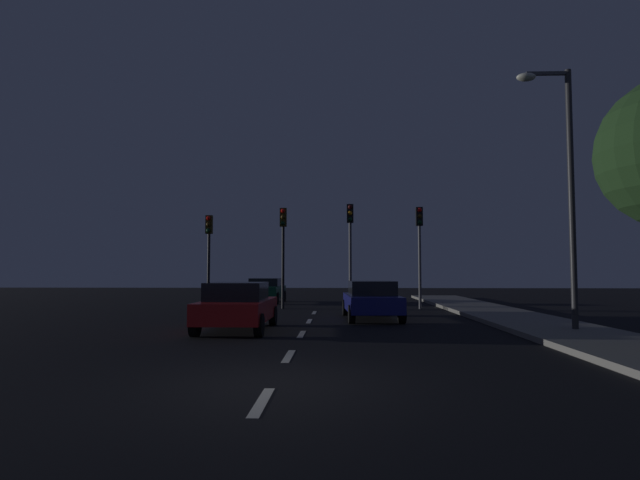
# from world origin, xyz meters

# --- Properties ---
(ground_plane) EXTENTS (80.00, 80.00, 0.00)m
(ground_plane) POSITION_xyz_m (0.00, 7.00, 0.00)
(ground_plane) COLOR black
(sidewalk_curb_right) EXTENTS (3.00, 40.00, 0.15)m
(sidewalk_curb_right) POSITION_xyz_m (7.50, 7.00, 0.07)
(sidewalk_curb_right) COLOR gray
(sidewalk_curb_right) RESTS_ON ground_plane
(lane_stripe_nearest) EXTENTS (0.16, 1.60, 0.01)m
(lane_stripe_nearest) POSITION_xyz_m (0.00, -1.20, 0.00)
(lane_stripe_nearest) COLOR silver
(lane_stripe_nearest) RESTS_ON ground_plane
(lane_stripe_second) EXTENTS (0.16, 1.60, 0.01)m
(lane_stripe_second) POSITION_xyz_m (0.00, 2.60, 0.00)
(lane_stripe_second) COLOR silver
(lane_stripe_second) RESTS_ON ground_plane
(lane_stripe_third) EXTENTS (0.16, 1.60, 0.01)m
(lane_stripe_third) POSITION_xyz_m (0.00, 6.40, 0.00)
(lane_stripe_third) COLOR silver
(lane_stripe_third) RESTS_ON ground_plane
(lane_stripe_fourth) EXTENTS (0.16, 1.60, 0.01)m
(lane_stripe_fourth) POSITION_xyz_m (0.00, 10.20, 0.00)
(lane_stripe_fourth) COLOR silver
(lane_stripe_fourth) RESTS_ON ground_plane
(lane_stripe_fifth) EXTENTS (0.16, 1.60, 0.01)m
(lane_stripe_fifth) POSITION_xyz_m (0.00, 14.00, 0.00)
(lane_stripe_fifth) COLOR silver
(lane_stripe_fifth) RESTS_ON ground_plane
(traffic_signal_far_left) EXTENTS (0.32, 0.38, 4.50)m
(traffic_signal_far_left) POSITION_xyz_m (-5.23, 16.36, 3.18)
(traffic_signal_far_left) COLOR black
(traffic_signal_far_left) RESTS_ON ground_plane
(traffic_signal_center_left) EXTENTS (0.32, 0.38, 4.84)m
(traffic_signal_center_left) POSITION_xyz_m (-1.62, 16.36, 3.40)
(traffic_signal_center_left) COLOR black
(traffic_signal_center_left) RESTS_ON ground_plane
(traffic_signal_center_right) EXTENTS (0.32, 0.38, 5.02)m
(traffic_signal_center_right) POSITION_xyz_m (1.62, 16.36, 3.51)
(traffic_signal_center_right) COLOR #4C4C51
(traffic_signal_center_right) RESTS_ON ground_plane
(traffic_signal_far_right) EXTENTS (0.32, 0.38, 4.86)m
(traffic_signal_far_right) POSITION_xyz_m (4.93, 16.36, 3.41)
(traffic_signal_far_right) COLOR #4C4C51
(traffic_signal_far_right) RESTS_ON ground_plane
(car_stopped_ahead) EXTENTS (2.14, 4.45, 1.43)m
(car_stopped_ahead) POSITION_xyz_m (2.28, 11.02, 0.73)
(car_stopped_ahead) COLOR navy
(car_stopped_ahead) RESTS_ON ground_plane
(car_adjacent_lane) EXTENTS (1.99, 4.16, 1.45)m
(car_adjacent_lane) POSITION_xyz_m (-1.99, 7.17, 0.74)
(car_adjacent_lane) COLOR #B21919
(car_adjacent_lane) RESTS_ON ground_plane
(car_oncoming_far) EXTENTS (2.08, 3.88, 1.39)m
(car_oncoming_far) POSITION_xyz_m (-3.12, 20.90, 0.72)
(car_oncoming_far) COLOR #0F4C2D
(car_oncoming_far) RESTS_ON ground_plane
(street_lamp_right) EXTENTS (1.58, 0.36, 7.69)m
(street_lamp_right) POSITION_xyz_m (7.59, 6.69, 4.56)
(street_lamp_right) COLOR #2D2D30
(street_lamp_right) RESTS_ON ground_plane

